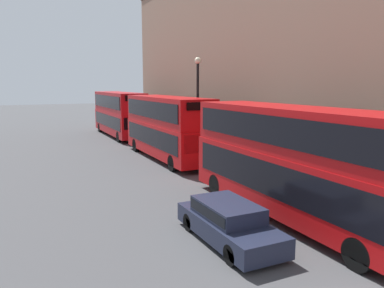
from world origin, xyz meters
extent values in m
cube|color=#B20C0F|center=(1.60, 6.76, 1.49)|extent=(2.55, 11.38, 2.29)
cube|color=#B20C0F|center=(1.60, 6.76, 3.51)|extent=(2.50, 11.15, 1.75)
cube|color=black|center=(1.60, 6.76, 1.77)|extent=(2.59, 10.47, 1.28)
cube|color=black|center=(1.60, 6.76, 3.60)|extent=(2.59, 10.47, 1.05)
cylinder|color=black|center=(0.48, 2.67, 0.50)|extent=(0.30, 1.00, 1.00)
cylinder|color=black|center=(0.48, 10.85, 0.50)|extent=(0.30, 1.00, 1.00)
cylinder|color=black|center=(2.73, 10.85, 0.50)|extent=(0.30, 1.00, 1.00)
cube|color=#B20C0F|center=(1.60, 20.04, 1.42)|extent=(2.55, 10.72, 2.15)
cube|color=#B20C0F|center=(1.60, 20.04, 3.44)|extent=(2.50, 10.50, 1.88)
cube|color=black|center=(1.60, 20.04, 1.68)|extent=(2.59, 9.86, 1.20)
cube|color=black|center=(1.60, 20.04, 3.53)|extent=(2.59, 9.86, 1.13)
cube|color=black|center=(1.60, 14.71, 1.85)|extent=(2.17, 0.06, 1.07)
cube|color=black|center=(1.60, 14.71, 4.00)|extent=(1.78, 0.06, 0.45)
cylinder|color=black|center=(0.48, 16.28, 0.50)|extent=(0.30, 1.00, 1.00)
cylinder|color=black|center=(2.73, 16.28, 0.50)|extent=(0.30, 1.00, 1.00)
cylinder|color=black|center=(0.48, 23.80, 0.50)|extent=(0.30, 1.00, 1.00)
cylinder|color=black|center=(2.73, 23.80, 0.50)|extent=(0.30, 1.00, 1.00)
cube|color=#A80F14|center=(1.60, 33.00, 1.40)|extent=(2.55, 11.34, 2.11)
cube|color=#A80F14|center=(1.60, 33.00, 3.44)|extent=(2.50, 11.11, 1.97)
cube|color=black|center=(1.60, 33.00, 1.66)|extent=(2.59, 10.43, 1.18)
cube|color=black|center=(1.60, 33.00, 3.54)|extent=(2.59, 10.43, 1.18)
cube|color=black|center=(1.60, 27.37, 1.83)|extent=(2.17, 0.06, 1.05)
cube|color=black|center=(1.60, 27.37, 4.03)|extent=(1.78, 0.06, 0.47)
cylinder|color=black|center=(0.48, 28.94, 0.50)|extent=(0.30, 1.00, 1.00)
cylinder|color=black|center=(2.73, 28.94, 0.50)|extent=(0.30, 1.00, 1.00)
cylinder|color=black|center=(0.48, 37.07, 0.50)|extent=(0.30, 1.00, 1.00)
cylinder|color=black|center=(2.73, 37.07, 0.50)|extent=(0.30, 1.00, 1.00)
cube|color=#1E2338|center=(-1.80, 5.96, 0.50)|extent=(1.77, 4.54, 0.65)
cube|color=#1E2338|center=(-1.80, 6.07, 1.09)|extent=(1.56, 2.49, 0.53)
cube|color=black|center=(-1.80, 6.07, 1.12)|extent=(1.59, 2.37, 0.34)
cylinder|color=black|center=(-2.57, 4.51, 0.32)|extent=(0.22, 0.64, 0.64)
cylinder|color=black|center=(-1.03, 4.51, 0.32)|extent=(0.22, 0.64, 0.64)
cylinder|color=black|center=(-2.57, 7.41, 0.32)|extent=(0.22, 0.64, 0.64)
cylinder|color=black|center=(-1.03, 7.41, 0.32)|extent=(0.22, 0.64, 0.64)
cylinder|color=black|center=(3.44, 18.86, 3.30)|extent=(0.18, 0.18, 6.59)
sphere|color=beige|center=(3.44, 18.86, 6.81)|extent=(0.44, 0.44, 0.44)
cylinder|color=#26262D|center=(3.71, 15.70, 0.81)|extent=(0.36, 0.36, 1.63)
sphere|color=tan|center=(3.71, 15.70, 1.74)|extent=(0.22, 0.22, 0.22)
camera|label=1|loc=(-8.05, -4.24, 5.25)|focal=35.00mm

